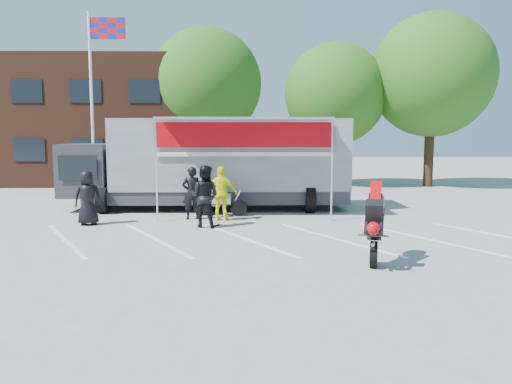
{
  "coord_description": "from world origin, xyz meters",
  "views": [
    {
      "loc": [
        0.22,
        -12.08,
        2.77
      ],
      "look_at": [
        0.46,
        0.71,
        1.3
      ],
      "focal_mm": 35.0,
      "sensor_mm": 36.0,
      "label": 1
    }
  ],
  "objects_px": {
    "spectator_hivis": "(222,193)",
    "transporter_truck": "(218,209)",
    "tree_mid": "(335,94)",
    "stunt_bike_rider": "(375,260)",
    "flagpole": "(97,82)",
    "parked_motorcycle": "(220,216)",
    "spectator_leather_a": "(88,198)",
    "tree_left": "(206,84)",
    "tree_right": "(432,75)",
    "spectator_leather_c": "(205,196)",
    "spectator_leather_b": "(192,193)"
  },
  "relations": [
    {
      "from": "spectator_hivis",
      "to": "transporter_truck",
      "type": "bearing_deg",
      "value": -72.67
    },
    {
      "from": "tree_left",
      "to": "parked_motorcycle",
      "type": "distance_m",
      "value": 12.48
    },
    {
      "from": "transporter_truck",
      "to": "parked_motorcycle",
      "type": "height_order",
      "value": "transporter_truck"
    },
    {
      "from": "spectator_leather_a",
      "to": "spectator_leather_c",
      "type": "height_order",
      "value": "spectator_leather_c"
    },
    {
      "from": "flagpole",
      "to": "tree_right",
      "type": "bearing_deg",
      "value": 15.48
    },
    {
      "from": "tree_left",
      "to": "transporter_truck",
      "type": "distance_m",
      "value": 11.03
    },
    {
      "from": "tree_right",
      "to": "tree_mid",
      "type": "bearing_deg",
      "value": 174.29
    },
    {
      "from": "transporter_truck",
      "to": "spectator_leather_a",
      "type": "bearing_deg",
      "value": -139.06
    },
    {
      "from": "tree_left",
      "to": "spectator_hivis",
      "type": "distance_m",
      "value": 13.01
    },
    {
      "from": "spectator_leather_b",
      "to": "spectator_leather_c",
      "type": "height_order",
      "value": "spectator_leather_c"
    },
    {
      "from": "parked_motorcycle",
      "to": "spectator_leather_a",
      "type": "relative_size",
      "value": 1.12
    },
    {
      "from": "tree_right",
      "to": "spectator_leather_c",
      "type": "bearing_deg",
      "value": -133.37
    },
    {
      "from": "tree_right",
      "to": "spectator_leather_a",
      "type": "bearing_deg",
      "value": -142.43
    },
    {
      "from": "stunt_bike_rider",
      "to": "flagpole",
      "type": "bearing_deg",
      "value": 146.12
    },
    {
      "from": "tree_left",
      "to": "tree_mid",
      "type": "height_order",
      "value": "tree_left"
    },
    {
      "from": "flagpole",
      "to": "tree_right",
      "type": "relative_size",
      "value": 0.88
    },
    {
      "from": "parked_motorcycle",
      "to": "flagpole",
      "type": "bearing_deg",
      "value": 56.96
    },
    {
      "from": "flagpole",
      "to": "spectator_leather_c",
      "type": "bearing_deg",
      "value": -54.09
    },
    {
      "from": "tree_mid",
      "to": "spectator_leather_a",
      "type": "bearing_deg",
      "value": -129.37
    },
    {
      "from": "transporter_truck",
      "to": "spectator_leather_b",
      "type": "distance_m",
      "value": 2.59
    },
    {
      "from": "spectator_leather_a",
      "to": "tree_left",
      "type": "bearing_deg",
      "value": -108.72
    },
    {
      "from": "transporter_truck",
      "to": "stunt_bike_rider",
      "type": "bearing_deg",
      "value": -63.55
    },
    {
      "from": "spectator_leather_a",
      "to": "spectator_leather_c",
      "type": "bearing_deg",
      "value": 166.64
    },
    {
      "from": "spectator_leather_c",
      "to": "tree_right",
      "type": "bearing_deg",
      "value": -113.88
    },
    {
      "from": "stunt_bike_rider",
      "to": "spectator_leather_b",
      "type": "xyz_separation_m",
      "value": [
        -4.65,
        5.5,
        0.87
      ]
    },
    {
      "from": "tree_left",
      "to": "spectator_leather_b",
      "type": "distance_m",
      "value": 12.69
    },
    {
      "from": "parked_motorcycle",
      "to": "tree_right",
      "type": "bearing_deg",
      "value": -38.59
    },
    {
      "from": "stunt_bike_rider",
      "to": "spectator_leather_c",
      "type": "relative_size",
      "value": 1.04
    },
    {
      "from": "stunt_bike_rider",
      "to": "parked_motorcycle",
      "type": "bearing_deg",
      "value": 137.83
    },
    {
      "from": "tree_mid",
      "to": "parked_motorcycle",
      "type": "xyz_separation_m",
      "value": [
        -5.69,
        -10.1,
        -4.94
      ]
    },
    {
      "from": "parked_motorcycle",
      "to": "spectator_leather_a",
      "type": "bearing_deg",
      "value": 122.41
    },
    {
      "from": "transporter_truck",
      "to": "stunt_bike_rider",
      "type": "distance_m",
      "value": 8.76
    },
    {
      "from": "tree_mid",
      "to": "stunt_bike_rider",
      "type": "relative_size",
      "value": 3.95
    },
    {
      "from": "tree_left",
      "to": "parked_motorcycle",
      "type": "height_order",
      "value": "tree_left"
    },
    {
      "from": "transporter_truck",
      "to": "flagpole",
      "type": "bearing_deg",
      "value": 147.17
    },
    {
      "from": "stunt_bike_rider",
      "to": "tree_mid",
      "type": "bearing_deg",
      "value": 99.83
    },
    {
      "from": "spectator_leather_c",
      "to": "spectator_hivis",
      "type": "relative_size",
      "value": 1.05
    },
    {
      "from": "spectator_hivis",
      "to": "tree_mid",
      "type": "bearing_deg",
      "value": -105.44
    },
    {
      "from": "flagpole",
      "to": "stunt_bike_rider",
      "type": "xyz_separation_m",
      "value": [
        9.31,
        -11.29,
        -5.05
      ]
    },
    {
      "from": "spectator_leather_b",
      "to": "spectator_leather_a",
      "type": "bearing_deg",
      "value": 6.58
    },
    {
      "from": "spectator_leather_b",
      "to": "stunt_bike_rider",
      "type": "bearing_deg",
      "value": 118.88
    },
    {
      "from": "spectator_leather_a",
      "to": "spectator_leather_c",
      "type": "relative_size",
      "value": 0.91
    },
    {
      "from": "flagpole",
      "to": "tree_left",
      "type": "distance_m",
      "value": 7.37
    },
    {
      "from": "tree_left",
      "to": "transporter_truck",
      "type": "bearing_deg",
      "value": -83.1
    },
    {
      "from": "spectator_leather_c",
      "to": "spectator_hivis",
      "type": "xyz_separation_m",
      "value": [
        0.46,
        1.14,
        -0.05
      ]
    },
    {
      "from": "tree_right",
      "to": "spectator_leather_a",
      "type": "xyz_separation_m",
      "value": [
        -14.67,
        -11.28,
        -5.03
      ]
    },
    {
      "from": "spectator_leather_a",
      "to": "spectator_hivis",
      "type": "distance_m",
      "value": 4.15
    },
    {
      "from": "tree_right",
      "to": "spectator_leather_c",
      "type": "xyz_separation_m",
      "value": [
        -11.04,
        -11.69,
        -4.94
      ]
    },
    {
      "from": "flagpole",
      "to": "parked_motorcycle",
      "type": "distance_m",
      "value": 9.08
    },
    {
      "from": "spectator_leather_c",
      "to": "spectator_leather_a",
      "type": "bearing_deg",
      "value": 13.07
    }
  ]
}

